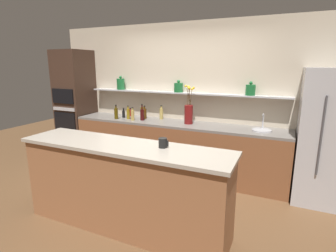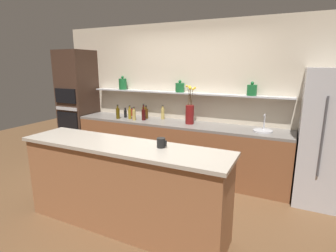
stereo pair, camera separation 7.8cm
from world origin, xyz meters
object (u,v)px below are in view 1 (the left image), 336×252
Objects in this scene: bottle_oil_5 at (142,112)px; bottle_oil_6 at (116,113)px; refrigerator at (330,138)px; bottle_oil_4 at (128,114)px; bottle_spirit_1 at (145,113)px; flower_vase at (189,113)px; oven_tower at (76,105)px; sink_fixture at (262,129)px; bottle_spirit_3 at (133,115)px; bottle_sauce_7 at (130,113)px; bottle_sauce_2 at (124,114)px; coffee_mug at (163,143)px; bottle_spirit_0 at (161,113)px; bottle_wine_8 at (142,114)px.

bottle_oil_6 is at bearing -139.59° from bottle_oil_5.
refrigerator is 7.53× the size of bottle_oil_4.
bottle_oil_5 is at bearing 141.89° from bottle_spirit_1.
bottle_oil_4 is (-1.14, -0.08, -0.09)m from flower_vase.
refrigerator reaches higher than flower_vase.
sink_fixture is (3.61, 0.01, -0.14)m from oven_tower.
refrigerator reaches higher than bottle_oil_6.
bottle_spirit_3 reaches higher than bottle_sauce_7.
bottle_sauce_7 is at bearing 175.92° from sink_fixture.
refrigerator is at bearing -0.72° from bottle_sauce_2.
coffee_mug is at bearing -54.21° from bottle_oil_5.
bottle_oil_4 reaches higher than bottle_spirit_3.
bottle_spirit_0 is at bearing 36.92° from bottle_spirit_3.
bottle_oil_4 is at bearing -25.93° from bottle_sauce_2.
bottle_oil_4 is (-3.19, -0.03, 0.09)m from refrigerator.
bottle_spirit_3 is 0.96× the size of bottle_oil_4.
refrigerator is at bearing -4.50° from bottle_spirit_0.
bottle_spirit_3 is 1.48× the size of bottle_sauce_7.
bottle_oil_4 is 0.29m from bottle_wine_8.
bottle_spirit_1 is 0.12m from bottle_oil_5.
oven_tower is at bearing 172.27° from bottle_oil_6.
sink_fixture is 1.11× the size of bottle_spirit_0.
bottle_oil_4 is 0.28m from bottle_sauce_7.
sink_fixture is 2.52m from bottle_oil_6.
flower_vase is 2.61× the size of bottle_oil_4.
bottle_oil_5 is 2.28× the size of coffee_mug.
bottle_sauce_2 is (-2.46, -0.01, 0.05)m from sink_fixture.
bottle_sauce_7 is at bearing 176.15° from refrigerator.
bottle_sauce_2 is 0.71× the size of bottle_oil_5.
oven_tower is 8.82× the size of bottle_oil_4.
bottle_spirit_3 is at bearing -116.88° from bottle_spirit_1.
sink_fixture is 1.55× the size of bottle_sauce_2.
bottle_spirit_1 is at bearing 63.12° from bottle_spirit_3.
bottle_sauce_2 is (-1.29, -0.01, -0.11)m from flower_vase.
refrigerator reaches higher than bottle_sauce_2.
bottle_spirit_0 is at bearing 23.04° from bottle_oil_4.
bottle_sauce_2 is 0.74× the size of bottle_oil_4.
refrigerator is 0.85× the size of oven_tower.
oven_tower is 2.44m from flower_vase.
bottle_wine_8 is (0.50, 0.09, 0.00)m from bottle_oil_6.
oven_tower is 19.40× the size of coffee_mug.
flower_vase is 1.28m from bottle_sauce_7.
refrigerator is 11.54× the size of bottle_sauce_7.
flower_vase is at bearing -4.54° from bottle_spirit_1.
bottle_wine_8 is 2.56× the size of coffee_mug.
sink_fixture reaches higher than bottle_oil_4.
bottle_oil_6 is at bearing -176.33° from sink_fixture.
bottle_sauce_2 is at bearing 69.33° from bottle_oil_6.
coffee_mug is (0.31, -1.64, -0.03)m from flower_vase.
bottle_oil_5 is (-2.15, 0.15, 0.08)m from sink_fixture.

